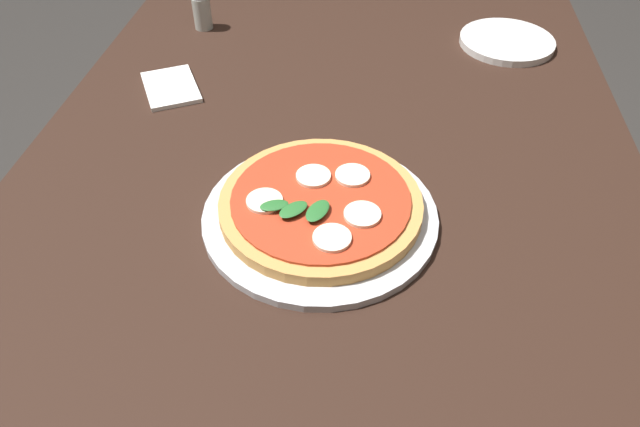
{
  "coord_description": "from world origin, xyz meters",
  "views": [
    {
      "loc": [
        0.7,
        0.07,
        1.29
      ],
      "look_at": [
        0.11,
        -0.0,
        0.73
      ],
      "focal_mm": 32.76,
      "sensor_mm": 36.0,
      "label": 1
    }
  ],
  "objects_px": {
    "dining_table": "(328,211)",
    "serving_tray": "(320,216)",
    "plate_white": "(507,42)",
    "pizza": "(323,203)",
    "napkin": "(171,87)",
    "pepper_shaker": "(202,11)"
  },
  "relations": [
    {
      "from": "pizza",
      "to": "napkin",
      "type": "height_order",
      "value": "pizza"
    },
    {
      "from": "pizza",
      "to": "pepper_shaker",
      "type": "bearing_deg",
      "value": -149.91
    },
    {
      "from": "napkin",
      "to": "pizza",
      "type": "bearing_deg",
      "value": 46.2
    },
    {
      "from": "serving_tray",
      "to": "plate_white",
      "type": "relative_size",
      "value": 1.73
    },
    {
      "from": "serving_tray",
      "to": "napkin",
      "type": "height_order",
      "value": "serving_tray"
    },
    {
      "from": "serving_tray",
      "to": "napkin",
      "type": "xyz_separation_m",
      "value": [
        -0.31,
        -0.31,
        -0.0
      ]
    },
    {
      "from": "plate_white",
      "to": "pepper_shaker",
      "type": "height_order",
      "value": "pepper_shaker"
    },
    {
      "from": "dining_table",
      "to": "serving_tray",
      "type": "xyz_separation_m",
      "value": [
        0.11,
        -0.0,
        0.09
      ]
    },
    {
      "from": "dining_table",
      "to": "napkin",
      "type": "height_order",
      "value": "napkin"
    },
    {
      "from": "napkin",
      "to": "plate_white",
      "type": "bearing_deg",
      "value": 111.49
    },
    {
      "from": "napkin",
      "to": "pepper_shaker",
      "type": "relative_size",
      "value": 1.68
    },
    {
      "from": "serving_tray",
      "to": "dining_table",
      "type": "bearing_deg",
      "value": 179.95
    },
    {
      "from": "dining_table",
      "to": "serving_tray",
      "type": "bearing_deg",
      "value": -0.05
    },
    {
      "from": "dining_table",
      "to": "serving_tray",
      "type": "height_order",
      "value": "serving_tray"
    },
    {
      "from": "pizza",
      "to": "plate_white",
      "type": "bearing_deg",
      "value": 150.19
    },
    {
      "from": "serving_tray",
      "to": "plate_white",
      "type": "height_order",
      "value": "plate_white"
    },
    {
      "from": "pizza",
      "to": "plate_white",
      "type": "distance_m",
      "value": 0.63
    },
    {
      "from": "dining_table",
      "to": "serving_tray",
      "type": "relative_size",
      "value": 4.46
    },
    {
      "from": "dining_table",
      "to": "pizza",
      "type": "bearing_deg",
      "value": 1.45
    },
    {
      "from": "serving_tray",
      "to": "plate_white",
      "type": "xyz_separation_m",
      "value": [
        -0.56,
        0.32,
        0.0
      ]
    },
    {
      "from": "napkin",
      "to": "pepper_shaker",
      "type": "distance_m",
      "value": 0.25
    },
    {
      "from": "plate_white",
      "to": "serving_tray",
      "type": "bearing_deg",
      "value": -29.72
    }
  ]
}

